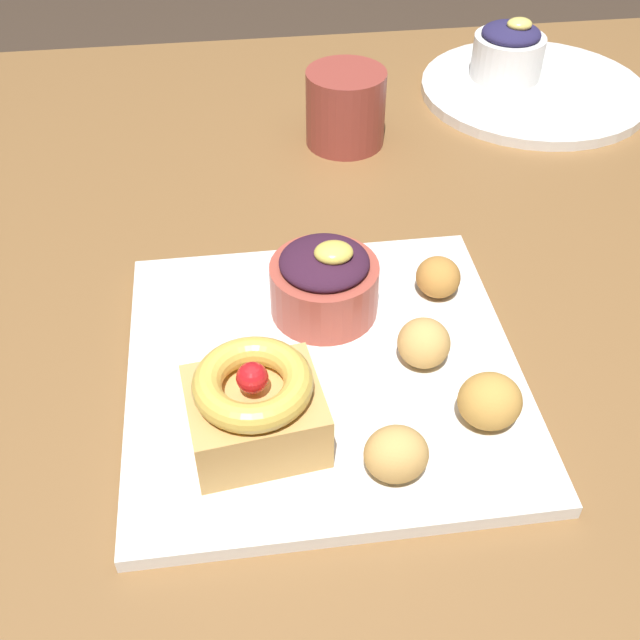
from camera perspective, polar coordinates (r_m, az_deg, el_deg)
The scene contains 12 objects.
ground_plane at distance 1.30m, azimuth 1.50°, elevation -20.88°, with size 8.00×8.00×0.00m, color #423326.
dining_table at distance 0.78m, azimuth 2.33°, elevation 0.37°, with size 1.33×0.94×0.73m.
front_plate at distance 0.59m, azimuth 0.26°, elevation -3.75°, with size 0.29×0.29×0.01m, color white.
cake_slice at distance 0.52m, azimuth -4.83°, elevation -6.36°, with size 0.10×0.09×0.07m.
berry_ramekin at distance 0.61m, azimuth 0.33°, elevation 2.83°, with size 0.09×0.09×0.07m.
fritter_front at distance 0.55m, azimuth 12.41°, elevation -5.86°, with size 0.04×0.04×0.04m, color gold.
fritter_middle at distance 0.51m, azimuth 5.64°, elevation -9.81°, with size 0.04×0.04×0.04m, color tan.
fritter_back at distance 0.58m, azimuth 7.66°, elevation -1.69°, with size 0.04×0.04×0.04m, color tan.
fritter_extra at distance 0.64m, azimuth 8.70°, elevation 3.15°, with size 0.04×0.04×0.03m, color #BC7F38.
back_plate at distance 1.00m, azimuth 15.45°, elevation 16.03°, with size 0.27×0.27×0.01m, color white.
back_ramekin at distance 1.00m, azimuth 13.72°, elevation 18.69°, with size 0.08×0.08×0.07m.
coffee_mug at distance 0.86m, azimuth 1.89°, elevation 15.36°, with size 0.08×0.08×0.08m, color #993D33.
Camera 1 is at (-0.11, -0.57, 1.16)m, focal length 43.41 mm.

